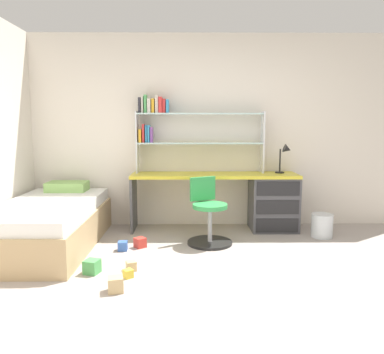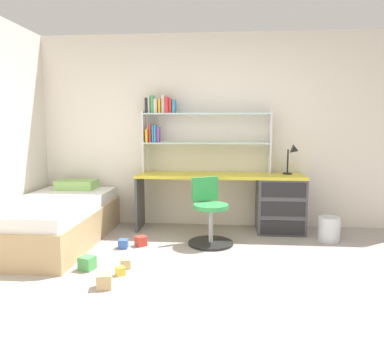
% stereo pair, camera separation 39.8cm
% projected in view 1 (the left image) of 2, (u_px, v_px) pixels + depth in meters
% --- Properties ---
extents(ground_plane, '(5.81, 5.63, 0.02)m').
position_uv_depth(ground_plane, '(227.00, 301.00, 2.98)').
color(ground_plane, '#9E938C').
extents(room_shell, '(5.81, 5.63, 2.57)m').
position_uv_depth(room_shell, '(103.00, 133.00, 3.97)').
color(room_shell, silver).
rests_on(room_shell, ground_plane).
extents(desk, '(2.15, 0.51, 0.74)m').
position_uv_depth(desk, '(258.00, 199.00, 4.94)').
color(desk, gold).
rests_on(desk, ground_plane).
extents(bookshelf_hutch, '(1.67, 0.22, 1.01)m').
position_uv_depth(bookshelf_hutch, '(181.00, 126.00, 4.94)').
color(bookshelf_hutch, silver).
rests_on(bookshelf_hutch, desk).
extents(desk_lamp, '(0.20, 0.17, 0.38)m').
position_uv_depth(desk_lamp, '(286.00, 154.00, 4.91)').
color(desk_lamp, black).
rests_on(desk_lamp, desk).
extents(swivel_chair, '(0.52, 0.52, 0.76)m').
position_uv_depth(swivel_chair, '(209.00, 218.00, 4.38)').
color(swivel_chair, black).
rests_on(swivel_chair, ground_plane).
extents(bed_platform, '(1.01, 1.93, 0.64)m').
position_uv_depth(bed_platform, '(49.00, 224.00, 4.26)').
color(bed_platform, tan).
rests_on(bed_platform, ground_plane).
extents(waste_bin, '(0.26, 0.26, 0.29)m').
position_uv_depth(waste_bin, '(322.00, 226.00, 4.64)').
color(waste_bin, silver).
rests_on(waste_bin, ground_plane).
extents(toy_block_green_0, '(0.16, 0.16, 0.13)m').
position_uv_depth(toy_block_green_0, '(92.00, 267.00, 3.50)').
color(toy_block_green_0, '#479E51').
rests_on(toy_block_green_0, ground_plane).
extents(toy_block_natural_1, '(0.15, 0.15, 0.12)m').
position_uv_depth(toy_block_natural_1, '(116.00, 284.00, 3.12)').
color(toy_block_natural_1, tan).
rests_on(toy_block_natural_1, ground_plane).
extents(toy_block_red_2, '(0.15, 0.15, 0.11)m').
position_uv_depth(toy_block_red_2, '(140.00, 243.00, 4.25)').
color(toy_block_red_2, red).
rests_on(toy_block_red_2, ground_plane).
extents(toy_block_yellow_3, '(0.11, 0.11, 0.08)m').
position_uv_depth(toy_block_yellow_3, '(128.00, 274.00, 3.41)').
color(toy_block_yellow_3, gold).
rests_on(toy_block_yellow_3, ground_plane).
extents(toy_block_blue_4, '(0.11, 0.11, 0.10)m').
position_uv_depth(toy_block_blue_4, '(123.00, 246.00, 4.15)').
color(toy_block_blue_4, '#3860B7').
rests_on(toy_block_blue_4, ground_plane).
extents(toy_block_natural_5, '(0.12, 0.12, 0.09)m').
position_uv_depth(toy_block_natural_5, '(131.00, 266.00, 3.57)').
color(toy_block_natural_5, tan).
rests_on(toy_block_natural_5, ground_plane).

